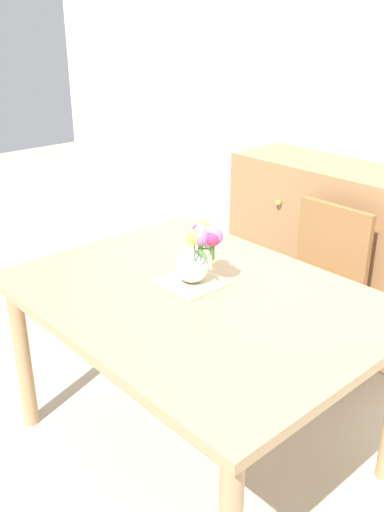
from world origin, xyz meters
The scene contains 6 objects.
ground_plane centered at (0.00, 0.00, 0.00)m, with size 12.00×12.00×0.00m, color #B7AD99.
dining_table centered at (0.00, 0.00, 0.68)m, with size 1.46×1.10×0.77m.
chair_far centered at (-0.05, 0.89, 0.52)m, with size 0.42×0.42×0.90m.
dresser centered at (-0.20, 1.33, 0.50)m, with size 1.40×0.47×1.00m.
placemat centered at (-0.08, 0.04, 0.78)m, with size 0.24×0.24×0.01m, color #CCB789.
flower_vase centered at (-0.06, 0.06, 0.91)m, with size 0.19×0.19×0.25m.
Camera 1 is at (1.43, -1.32, 1.78)m, focal length 39.20 mm.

